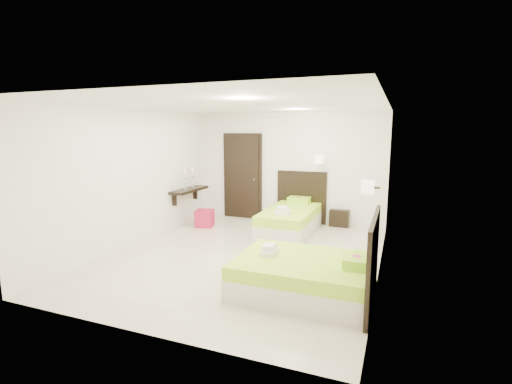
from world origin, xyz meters
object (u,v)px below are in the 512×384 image
(bed_double, at_px, (309,274))
(ottoman, at_px, (205,218))
(bed_single, at_px, (291,218))
(nightstand, at_px, (340,217))

(bed_double, relative_size, ottoman, 4.73)
(bed_single, relative_size, ottoman, 5.16)
(ottoman, bearing_deg, bed_single, 8.41)
(bed_double, xyz_separation_m, ottoman, (-3.07, 2.64, -0.08))
(bed_single, height_order, bed_double, bed_single)
(bed_single, distance_m, nightstand, 1.30)
(bed_single, relative_size, bed_double, 1.09)
(ottoman, bearing_deg, nightstand, 22.64)
(bed_double, bearing_deg, bed_single, 110.41)
(bed_single, height_order, ottoman, bed_single)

